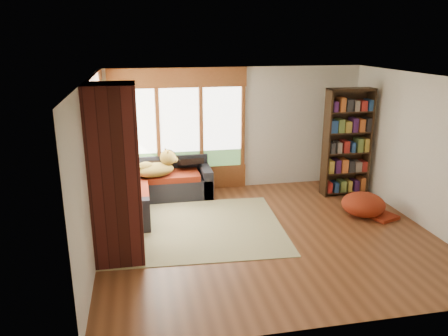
{
  "coord_description": "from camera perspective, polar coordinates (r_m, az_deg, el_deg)",
  "views": [
    {
      "loc": [
        -2.02,
        -6.46,
        3.21
      ],
      "look_at": [
        -0.58,
        0.84,
        0.95
      ],
      "focal_mm": 35.0,
      "sensor_mm": 36.0,
      "label": 1
    }
  ],
  "objects": [
    {
      "name": "windows_left",
      "position": [
        7.92,
        -15.89,
        2.65
      ],
      "size": [
        0.1,
        2.62,
        1.9
      ],
      "color": "brown",
      "rests_on": "wall_left"
    },
    {
      "name": "wall_left",
      "position": [
        6.78,
        -16.84,
        -0.22
      ],
      "size": [
        0.04,
        5.0,
        2.6
      ],
      "primitive_type": "cube",
      "color": "silver",
      "rests_on": "ground"
    },
    {
      "name": "floor",
      "position": [
        7.49,
        5.69,
        -8.56
      ],
      "size": [
        5.5,
        5.5,
        0.0
      ],
      "primitive_type": "plane",
      "color": "brown",
      "rests_on": "ground"
    },
    {
      "name": "roller_blind",
      "position": [
        8.64,
        -15.51,
        6.55
      ],
      "size": [
        0.03,
        0.72,
        0.9
      ],
      "primitive_type": "cube",
      "color": "#719D5A",
      "rests_on": "wall_left"
    },
    {
      "name": "dog_brindle",
      "position": [
        8.05,
        -12.71,
        -1.45
      ],
      "size": [
        0.57,
        0.79,
        0.39
      ],
      "rotation": [
        0.0,
        0.0,
        1.78
      ],
      "color": "black",
      "rests_on": "sectional_sofa"
    },
    {
      "name": "wall_right",
      "position": [
        8.26,
        24.59,
        1.96
      ],
      "size": [
        0.04,
        5.0,
        2.6
      ],
      "primitive_type": "cube",
      "color": "silver",
      "rests_on": "ground"
    },
    {
      "name": "pouf",
      "position": [
        8.51,
        17.74,
        -4.47
      ],
      "size": [
        1.0,
        1.0,
        0.43
      ],
      "primitive_type": "ellipsoid",
      "rotation": [
        0.0,
        0.0,
        -0.31
      ],
      "color": "maroon",
      "rests_on": "area_rug"
    },
    {
      "name": "sectional_sofa",
      "position": [
        8.66,
        -10.05,
        -2.99
      ],
      "size": [
        2.2,
        2.2,
        0.8
      ],
      "rotation": [
        0.0,
        0.0,
        0.06
      ],
      "color": "black",
      "rests_on": "ground"
    },
    {
      "name": "windows_back",
      "position": [
        9.16,
        -5.78,
        5.09
      ],
      "size": [
        2.82,
        0.1,
        1.9
      ],
      "color": "brown",
      "rests_on": "wall_back"
    },
    {
      "name": "ceiling",
      "position": [
        6.8,
        6.34,
        11.64
      ],
      "size": [
        5.5,
        5.5,
        0.0
      ],
      "primitive_type": "plane",
      "color": "white"
    },
    {
      "name": "dog_tan",
      "position": [
        8.72,
        -8.66,
        0.43
      ],
      "size": [
        0.9,
        0.66,
        0.45
      ],
      "rotation": [
        0.0,
        0.0,
        0.2
      ],
      "color": "olive",
      "rests_on": "sectional_sofa"
    },
    {
      "name": "wall_back",
      "position": [
        9.38,
        1.55,
        5.14
      ],
      "size": [
        5.5,
        0.04,
        2.6
      ],
      "primitive_type": "cube",
      "color": "silver",
      "rests_on": "ground"
    },
    {
      "name": "wall_front",
      "position": [
        4.84,
        14.68,
        -6.93
      ],
      "size": [
        5.5,
        0.04,
        2.6
      ],
      "primitive_type": "cube",
      "color": "silver",
      "rests_on": "ground"
    },
    {
      "name": "throw_pillows",
      "position": [
        8.57,
        -9.64,
        0.27
      ],
      "size": [
        1.98,
        1.68,
        0.45
      ],
      "color": "black",
      "rests_on": "sectional_sofa"
    },
    {
      "name": "brick_chimney",
      "position": [
        6.41,
        -14.01,
        -0.95
      ],
      "size": [
        0.7,
        0.7,
        2.6
      ],
      "primitive_type": "cube",
      "color": "#471914",
      "rests_on": "ground"
    },
    {
      "name": "area_rug",
      "position": [
        7.68,
        -4.98,
        -7.83
      ],
      "size": [
        3.47,
        2.73,
        0.01
      ],
      "primitive_type": "cube",
      "rotation": [
        0.0,
        0.0,
        -0.06
      ],
      "color": "beige",
      "rests_on": "ground"
    },
    {
      "name": "bookshelf",
      "position": [
        9.31,
        15.78,
        3.21
      ],
      "size": [
        0.95,
        0.32,
        2.22
      ],
      "color": "black",
      "rests_on": "ground"
    }
  ]
}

